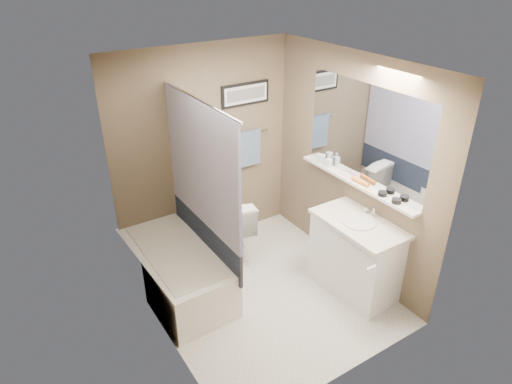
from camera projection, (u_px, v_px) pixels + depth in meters
ground at (264, 293)px, 4.86m from camera, size 2.50×2.50×0.00m
ceiling at (266, 67)px, 3.75m from camera, size 2.20×2.50×0.04m
wall_back at (205, 151)px, 5.22m from camera, size 2.20×0.04×2.40m
wall_front at (356, 259)px, 3.38m from camera, size 2.20×0.04×2.40m
wall_left at (156, 227)px, 3.78m from camera, size 0.04×2.50×2.40m
wall_right at (350, 168)px, 4.82m from camera, size 0.04×2.50×2.40m
tile_surround at (137, 221)px, 4.24m from camera, size 0.02×1.55×2.00m
curtain_rod at (197, 99)px, 4.08m from camera, size 0.02×1.55×0.02m
curtain_upper at (201, 165)px, 4.39m from camera, size 0.03×1.45×1.28m
curtain_lower at (206, 237)px, 4.77m from camera, size 0.03×1.45×0.36m
mirror at (365, 134)px, 4.51m from camera, size 0.02×1.60×1.00m
shelf at (355, 182)px, 4.73m from camera, size 0.12×1.60×0.03m
towel_bar at (247, 134)px, 5.42m from camera, size 0.60×0.02×0.02m
towel at (248, 149)px, 5.49m from camera, size 0.34×0.05×0.44m
art_frame at (245, 94)px, 5.21m from camera, size 0.62×0.02×0.26m
art_mat at (246, 94)px, 5.20m from camera, size 0.56×0.00×0.20m
art_image at (246, 94)px, 5.20m from camera, size 0.50×0.00×0.13m
door at (404, 258)px, 3.73m from camera, size 0.80×0.02×2.00m
door_handle at (370, 268)px, 3.61m from camera, size 0.10×0.02×0.02m
bathtub at (176, 271)px, 4.79m from camera, size 0.75×1.52×0.50m
tub_rim at (174, 251)px, 4.68m from camera, size 0.56×1.36×0.02m
toilet at (229, 226)px, 5.32m from camera, size 0.56×0.83×0.78m
vanity at (356, 258)px, 4.75m from camera, size 0.56×0.93×0.80m
countertop at (359, 224)px, 4.54m from camera, size 0.54×0.96×0.04m
sink_basin at (359, 221)px, 4.53m from camera, size 0.34×0.34×0.01m
faucet_spout at (374, 212)px, 4.60m from camera, size 0.02×0.02×0.10m
faucet_knob at (366, 210)px, 4.69m from camera, size 0.05×0.05×0.05m
candle_bowl_near at (396, 201)px, 4.31m from camera, size 0.09×0.09×0.04m
candle_bowl_far at (382, 194)px, 4.44m from camera, size 0.09×0.09×0.04m
hair_brush_front at (360, 182)px, 4.66m from camera, size 0.06×0.22×0.04m
pink_comb at (345, 175)px, 4.84m from camera, size 0.04×0.16×0.01m
glass_jar at (322, 159)px, 5.11m from camera, size 0.08×0.08×0.10m
soap_bottle at (329, 161)px, 5.01m from camera, size 0.07×0.07×0.14m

